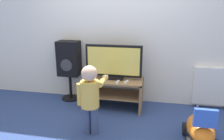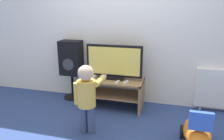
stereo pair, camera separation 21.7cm
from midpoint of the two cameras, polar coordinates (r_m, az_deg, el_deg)
The scene contains 11 objects.
ground_plane at distance 3.51m, azimuth -2.31°, elevation -11.18°, with size 16.00×16.00×0.00m, color navy.
wall_back at distance 3.72m, azimuth -0.32°, elevation 11.34°, with size 10.00×0.06×2.60m.
tv_stand at distance 3.61m, azimuth -1.40°, elevation -4.87°, with size 0.96×0.52×0.48m.
television at distance 3.50m, azimuth -1.36°, elevation 2.00°, with size 0.91×0.20×0.55m.
game_console at distance 3.57m, azimuth -6.75°, elevation -2.00°, with size 0.05×0.18×0.05m.
remote_primary at distance 3.38m, azimuth 1.95°, elevation -3.14°, with size 0.07×0.13×0.03m.
remote_secondary at distance 3.38m, azimuth -0.38°, elevation -3.15°, with size 0.05×0.13×0.03m.
child at distance 2.81m, azimuth -7.89°, elevation -6.34°, with size 0.35×0.51×0.92m.
speaker_tower at distance 3.90m, azimuth -12.73°, elevation 2.43°, with size 0.37×0.34×1.05m.
ride_on_toy at distance 2.87m, azimuth 20.06°, elevation -14.26°, with size 0.35×0.61×0.54m.
radiator at distance 3.87m, azimuth 23.91°, elevation -3.99°, with size 0.68×0.08×0.69m.
Camera 1 is at (0.65, -3.05, 1.61)m, focal length 35.00 mm.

